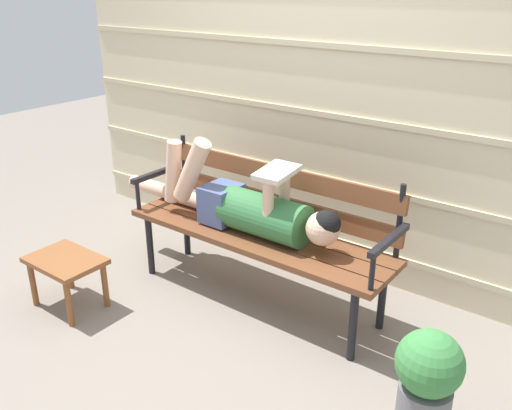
# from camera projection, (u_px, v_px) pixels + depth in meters

# --- Properties ---
(ground_plane) EXTENTS (12.00, 12.00, 0.00)m
(ground_plane) POSITION_uv_depth(u_px,v_px,m) (247.00, 304.00, 3.36)
(ground_plane) COLOR gray
(house_siding) EXTENTS (4.27, 0.08, 2.54)m
(house_siding) POSITION_uv_depth(u_px,v_px,m) (320.00, 79.00, 3.43)
(house_siding) COLOR beige
(house_siding) RESTS_ON ground
(park_bench) EXTENTS (1.72, 0.47, 0.87)m
(park_bench) POSITION_uv_depth(u_px,v_px,m) (263.00, 222.00, 3.28)
(park_bench) COLOR brown
(park_bench) RESTS_ON ground
(reclining_person) EXTENTS (1.70, 0.26, 0.54)m
(reclining_person) POSITION_uv_depth(u_px,v_px,m) (246.00, 206.00, 3.23)
(reclining_person) COLOR #33703D
(footstool) EXTENTS (0.45, 0.32, 0.33)m
(footstool) POSITION_uv_depth(u_px,v_px,m) (66.00, 267.00, 3.24)
(footstool) COLOR brown
(footstool) RESTS_ON ground
(potted_plant) EXTENTS (0.29, 0.29, 0.53)m
(potted_plant) POSITION_uv_depth(u_px,v_px,m) (427.00, 381.00, 2.29)
(potted_plant) COLOR slate
(potted_plant) RESTS_ON ground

